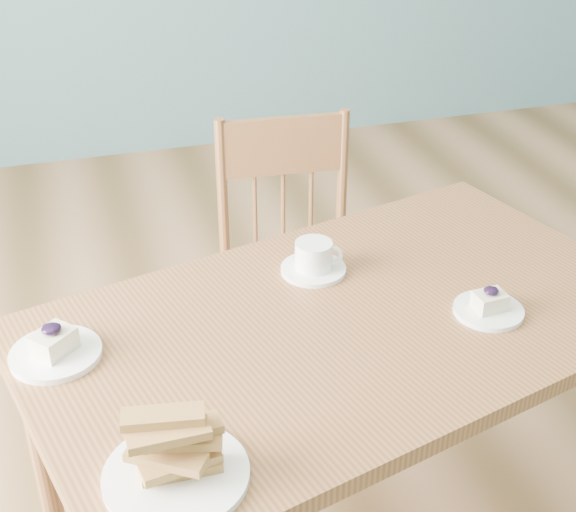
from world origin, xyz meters
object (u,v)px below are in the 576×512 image
(dining_table, at_px, (346,344))
(dining_chair, at_px, (292,268))
(cheesecake_plate_near, at_px, (489,306))
(cheesecake_plate_far, at_px, (55,349))
(biscotti_plate, at_px, (175,458))
(coffee_cup, at_px, (314,259))

(dining_table, height_order, dining_chair, dining_chair)
(dining_table, xyz_separation_m, cheesecake_plate_near, (0.28, -0.07, 0.08))
(cheesecake_plate_far, bearing_deg, biscotti_plate, -66.10)
(biscotti_plate, bearing_deg, coffee_cup, 52.64)
(cheesecake_plate_near, distance_m, biscotti_plate, 0.72)
(coffee_cup, bearing_deg, biscotti_plate, -108.53)
(coffee_cup, bearing_deg, cheesecake_plate_far, -145.98)
(biscotti_plate, bearing_deg, cheesecake_plate_near, 21.10)
(dining_chair, relative_size, biscotti_plate, 3.70)
(dining_table, height_order, cheesecake_plate_near, cheesecake_plate_near)
(dining_chair, bearing_deg, cheesecake_plate_far, -133.55)
(dining_table, relative_size, cheesecake_plate_far, 8.26)
(cheesecake_plate_far, distance_m, coffee_cup, 0.57)
(dining_table, distance_m, dining_chair, 0.63)
(cheesecake_plate_near, height_order, cheesecake_plate_far, cheesecake_plate_far)
(cheesecake_plate_far, bearing_deg, coffee_cup, 15.18)
(dining_table, xyz_separation_m, cheesecake_plate_far, (-0.56, 0.03, 0.09))
(cheesecake_plate_near, distance_m, coffee_cup, 0.38)
(cheesecake_plate_far, xyz_separation_m, biscotti_plate, (0.16, -0.36, 0.02))
(dining_chair, relative_size, coffee_cup, 5.85)
(cheesecake_plate_near, height_order, coffee_cup, coffee_cup)
(cheesecake_plate_far, relative_size, coffee_cup, 1.19)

